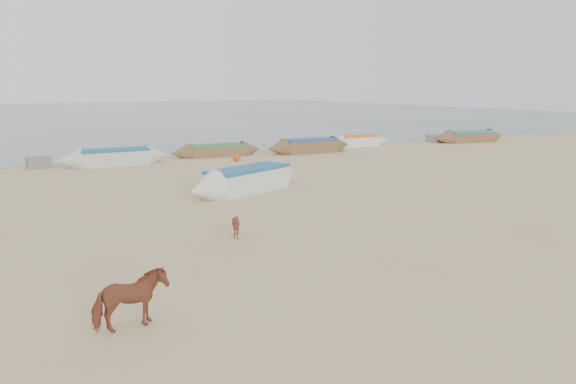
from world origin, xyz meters
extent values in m
plane|color=tan|center=(0.00, 0.00, 0.00)|extent=(140.00, 140.00, 0.00)
plane|color=slate|center=(0.00, 82.00, 0.01)|extent=(160.00, 160.00, 0.00)
imported|color=brown|center=(-6.62, -1.67, 0.56)|extent=(1.36, 0.68, 1.13)
imported|color=#5B2A1C|center=(-2.30, 3.06, 0.38)|extent=(0.88, 0.85, 0.75)
sphere|color=#C94413|center=(4.90, 18.54, 0.22)|extent=(0.44, 0.44, 0.44)
cube|color=slate|center=(-5.55, 21.46, 0.28)|extent=(1.20, 1.10, 0.56)
cube|color=#28592B|center=(12.51, 19.99, 0.32)|extent=(1.50, 1.20, 0.64)
cube|color=gray|center=(23.30, 20.85, 0.30)|extent=(1.30, 1.20, 0.60)
camera|label=1|loc=(-8.97, -11.48, 4.41)|focal=35.00mm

